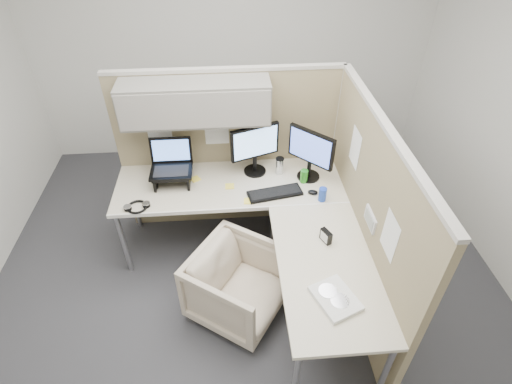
{
  "coord_description": "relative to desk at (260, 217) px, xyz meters",
  "views": [
    {
      "loc": [
        -0.1,
        -2.23,
        2.88
      ],
      "look_at": [
        0.1,
        0.25,
        0.85
      ],
      "focal_mm": 28.0,
      "sensor_mm": 36.0,
      "label": 1
    }
  ],
  "objects": [
    {
      "name": "office_chair",
      "position": [
        -0.21,
        -0.37,
        -0.35
      ],
      "size": [
        0.88,
        0.89,
        0.68
      ],
      "primitive_type": "imported",
      "rotation": [
        0.0,
        0.0,
        0.97
      ],
      "color": "beige",
      "rests_on": "ground"
    },
    {
      "name": "soda_can_silver",
      "position": [
        0.42,
        0.38,
        0.1
      ],
      "size": [
        0.07,
        0.07,
        0.12
      ],
      "primitive_type": "cylinder",
      "color": "#268C1E",
      "rests_on": "desk"
    },
    {
      "name": "sticky_note_b",
      "position": [
        -0.08,
        0.15,
        0.05
      ],
      "size": [
        0.08,
        0.08,
        0.01
      ],
      "primitive_type": "cube",
      "rotation": [
        0.0,
        0.0,
        -0.09
      ],
      "color": "yellow",
      "rests_on": "desk"
    },
    {
      "name": "soda_can_green",
      "position": [
        0.52,
        0.12,
        0.1
      ],
      "size": [
        0.07,
        0.07,
        0.12
      ],
      "primitive_type": "cylinder",
      "color": "#1E3FA5",
      "rests_on": "desk"
    },
    {
      "name": "sticky_note_c",
      "position": [
        -0.54,
        0.49,
        0.05
      ],
      "size": [
        0.1,
        0.1,
        0.01
      ],
      "primitive_type": "cube",
      "rotation": [
        0.0,
        0.0,
        0.53
      ],
      "color": "yellow",
      "rests_on": "desk"
    },
    {
      "name": "travel_mug",
      "position": [
        0.22,
        0.53,
        0.12
      ],
      "size": [
        0.07,
        0.07,
        0.16
      ],
      "color": "silver",
      "rests_on": "desk"
    },
    {
      "name": "laptop_station",
      "position": [
        -0.72,
        0.48,
        0.19
      ],
      "size": [
        0.36,
        0.31,
        0.37
      ],
      "color": "black",
      "rests_on": "desk"
    },
    {
      "name": "partition_right",
      "position": [
        0.78,
        -0.19,
        0.13
      ],
      "size": [
        0.07,
        2.03,
        1.63
      ],
      "color": "#928360",
      "rests_on": "ground"
    },
    {
      "name": "monitor_right",
      "position": [
        0.47,
        0.45,
        0.32
      ],
      "size": [
        0.33,
        0.34,
        0.47
      ],
      "rotation": [
        0.0,
        0.0,
        -0.79
      ],
      "color": "black",
      "rests_on": "desk"
    },
    {
      "name": "desk",
      "position": [
        0.0,
        0.0,
        0.0
      ],
      "size": [
        2.0,
        1.98,
        0.73
      ],
      "color": "beige",
      "rests_on": "ground"
    },
    {
      "name": "partition_back",
      "position": [
        -0.34,
        0.7,
        0.41
      ],
      "size": [
        2.0,
        0.36,
        1.63
      ],
      "color": "#928360",
      "rests_on": "ground"
    },
    {
      "name": "sticky_note_d",
      "position": [
        -0.23,
        0.36,
        0.05
      ],
      "size": [
        0.08,
        0.08,
        0.01
      ],
      "primitive_type": "cube",
      "rotation": [
        0.0,
        0.0,
        -0.0
      ],
      "color": "yellow",
      "rests_on": "desk"
    },
    {
      "name": "paper_stack",
      "position": [
        0.41,
        -0.86,
        0.06
      ],
      "size": [
        0.33,
        0.37,
        0.03
      ],
      "rotation": [
        0.0,
        0.0,
        0.39
      ],
      "color": "white",
      "rests_on": "desk"
    },
    {
      "name": "headphones",
      "position": [
        -0.99,
        0.14,
        0.06
      ],
      "size": [
        0.21,
        0.2,
        0.03
      ],
      "rotation": [
        0.0,
        0.0,
        0.2
      ],
      "color": "black",
      "rests_on": "desk"
    },
    {
      "name": "monitor_left",
      "position": [
        0.0,
        0.56,
        0.32
      ],
      "size": [
        0.43,
        0.2,
        0.47
      ],
      "rotation": [
        0.0,
        0.0,
        0.35
      ],
      "color": "black",
      "rests_on": "desk"
    },
    {
      "name": "ground",
      "position": [
        -0.12,
        -0.13,
        -0.69
      ],
      "size": [
        4.5,
        4.5,
        0.0
      ],
      "primitive_type": "plane",
      "color": "#303034",
      "rests_on": "ground"
    },
    {
      "name": "desk_clock",
      "position": [
        0.45,
        -0.34,
        0.09
      ],
      "size": [
        0.08,
        0.11,
        0.1
      ],
      "rotation": [
        0.0,
        0.0,
        -1.12
      ],
      "color": "black",
      "rests_on": "desk"
    },
    {
      "name": "mouse",
      "position": [
        0.47,
        0.21,
        0.06
      ],
      "size": [
        0.1,
        0.08,
        0.03
      ],
      "primitive_type": "ellipsoid",
      "rotation": [
        0.0,
        0.0,
        -0.25
      ],
      "color": "black",
      "rests_on": "desk"
    },
    {
      "name": "keyboard",
      "position": [
        0.14,
        0.23,
        0.05
      ],
      "size": [
        0.48,
        0.24,
        0.02
      ],
      "primitive_type": "cube",
      "rotation": [
        0.0,
        0.0,
        0.19
      ],
      "color": "black",
      "rests_on": "desk"
    }
  ]
}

